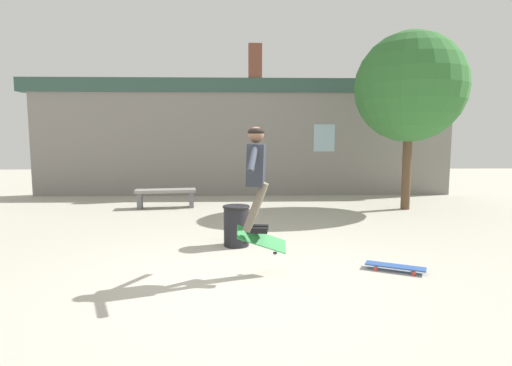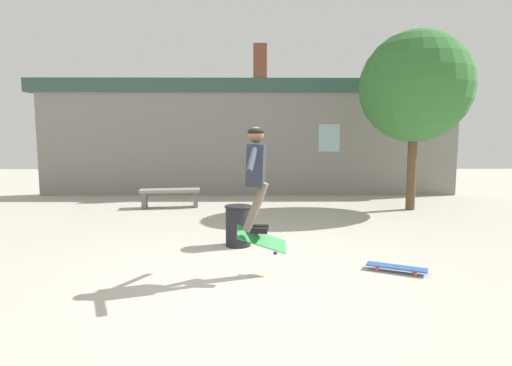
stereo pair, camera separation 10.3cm
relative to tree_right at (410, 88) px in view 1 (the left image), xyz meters
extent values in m
plane|color=#B2AD9E|center=(-4.35, -5.39, -3.21)|extent=(40.00, 40.00, 0.00)
cube|color=gray|center=(-4.35, 2.91, -1.51)|extent=(13.89, 0.40, 3.40)
cube|color=#335147|center=(-4.35, 2.91, 0.41)|extent=(14.59, 0.52, 0.45)
cube|color=brown|center=(-3.96, 2.91, 1.18)|extent=(0.44, 0.44, 1.10)
cube|color=#99B7C6|center=(-1.69, 2.70, -1.29)|extent=(0.70, 0.02, 0.90)
cylinder|color=brown|center=(0.00, 0.00, -2.13)|extent=(0.23, 0.23, 2.15)
sphere|color=#337033|center=(0.00, 0.00, 0.01)|extent=(2.84, 2.84, 2.84)
cube|color=gray|center=(-6.48, 0.39, -2.74)|extent=(1.67, 0.71, 0.08)
cube|color=slate|center=(-7.16, 0.29, -2.99)|extent=(0.18, 0.42, 0.43)
cube|color=slate|center=(-5.80, 0.49, -2.99)|extent=(0.18, 0.42, 0.43)
cylinder|color=black|center=(-4.47, -3.59, -2.85)|extent=(0.44, 0.44, 0.72)
torus|color=black|center=(-4.47, -3.59, -2.51)|extent=(0.48, 0.48, 0.04)
cube|color=#282D38|center=(-4.17, -5.23, -1.67)|extent=(0.28, 0.37, 0.56)
sphere|color=brown|center=(-4.17, -5.23, -1.28)|extent=(0.24, 0.24, 0.21)
ellipsoid|color=black|center=(-4.17, -5.23, -1.24)|extent=(0.25, 0.25, 0.12)
cylinder|color=#6B6051|center=(-4.16, -5.15, -2.23)|extent=(0.34, 0.22, 0.67)
cube|color=black|center=(-4.13, -5.15, -2.53)|extent=(0.27, 0.13, 0.07)
cylinder|color=#6B6051|center=(-4.18, -5.32, -2.23)|extent=(0.35, 0.16, 0.67)
cube|color=black|center=(-4.15, -5.32, -2.53)|extent=(0.27, 0.13, 0.07)
cylinder|color=#282D38|center=(-4.12, -4.83, -1.58)|extent=(0.15, 0.59, 0.34)
cylinder|color=#282D38|center=(-4.22, -5.63, -1.58)|extent=(0.15, 0.59, 0.34)
cube|color=#237F38|center=(-4.09, -5.15, -2.70)|extent=(0.68, 0.41, 0.44)
cylinder|color=black|center=(-3.90, -4.96, -2.74)|extent=(0.07, 0.06, 0.07)
cylinder|color=black|center=(-3.90, -5.13, -2.90)|extent=(0.07, 0.06, 0.07)
cylinder|color=black|center=(-4.31, -5.11, -2.57)|extent=(0.07, 0.06, 0.07)
cylinder|color=black|center=(-4.32, -5.28, -2.72)|extent=(0.07, 0.06, 0.07)
cube|color=#2D519E|center=(-2.17, -5.02, -3.14)|extent=(0.82, 0.53, 0.02)
cylinder|color=#DB3D33|center=(-1.90, -5.04, -3.18)|extent=(0.06, 0.04, 0.05)
cylinder|color=#DB3D33|center=(-1.99, -5.23, -3.18)|extent=(0.06, 0.04, 0.05)
cylinder|color=#DB3D33|center=(-2.36, -4.82, -3.18)|extent=(0.06, 0.04, 0.05)
cylinder|color=#DB3D33|center=(-2.45, -5.00, -3.18)|extent=(0.06, 0.04, 0.05)
camera|label=1|loc=(-4.32, -10.48, -1.34)|focal=28.00mm
camera|label=2|loc=(-4.22, -10.49, -1.34)|focal=28.00mm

